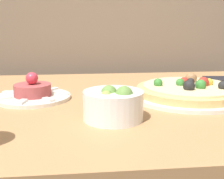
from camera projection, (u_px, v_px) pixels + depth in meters
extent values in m
cube|color=#AD7F51|center=(125.00, 105.00, 0.89)|extent=(1.10, 0.85, 0.03)
cylinder|color=#AD7F51|center=(222.00, 159.00, 1.37)|extent=(0.06, 0.06, 0.69)
cylinder|color=silver|center=(189.00, 96.00, 0.90)|extent=(0.34, 0.34, 0.01)
cylinder|color=#DBB26B|center=(189.00, 91.00, 0.90)|extent=(0.30, 0.30, 0.02)
cylinder|color=beige|center=(189.00, 86.00, 0.89)|extent=(0.26, 0.26, 0.01)
sphere|color=#B22D23|center=(184.00, 81.00, 0.92)|extent=(0.02, 0.02, 0.02)
sphere|color=gold|center=(209.00, 82.00, 0.90)|extent=(0.02, 0.02, 0.02)
sphere|color=#B22D23|center=(203.00, 82.00, 0.89)|extent=(0.03, 0.03, 0.03)
sphere|color=black|center=(189.00, 86.00, 0.84)|extent=(0.03, 0.03, 0.03)
sphere|color=black|center=(191.00, 82.00, 0.91)|extent=(0.02, 0.02, 0.02)
sphere|color=#387F33|center=(158.00, 83.00, 0.89)|extent=(0.03, 0.03, 0.03)
sphere|color=black|center=(223.00, 86.00, 0.85)|extent=(0.03, 0.03, 0.03)
sphere|color=#387F33|center=(201.00, 85.00, 0.86)|extent=(0.03, 0.03, 0.03)
sphere|color=#387F33|center=(180.00, 83.00, 0.89)|extent=(0.02, 0.02, 0.02)
sphere|color=#997047|center=(191.00, 78.00, 0.94)|extent=(0.04, 0.04, 0.04)
cylinder|color=silver|center=(33.00, 97.00, 0.88)|extent=(0.21, 0.21, 0.01)
cylinder|color=#A84747|center=(33.00, 90.00, 0.88)|extent=(0.10, 0.10, 0.03)
sphere|color=#E0384C|center=(32.00, 78.00, 0.87)|extent=(0.03, 0.03, 0.03)
cube|color=white|center=(61.00, 94.00, 0.89)|extent=(0.04, 0.02, 0.01)
cube|color=white|center=(52.00, 89.00, 0.95)|extent=(0.04, 0.04, 0.01)
cube|color=white|center=(30.00, 89.00, 0.95)|extent=(0.02, 0.04, 0.01)
cube|color=white|center=(10.00, 92.00, 0.91)|extent=(0.04, 0.03, 0.01)
cube|color=white|center=(4.00, 98.00, 0.84)|extent=(0.04, 0.03, 0.01)
cube|color=white|center=(22.00, 102.00, 0.81)|extent=(0.02, 0.04, 0.01)
cube|color=white|center=(49.00, 99.00, 0.83)|extent=(0.04, 0.04, 0.01)
cylinder|color=white|center=(113.00, 105.00, 0.70)|extent=(0.14, 0.14, 0.07)
sphere|color=#8EA34C|center=(106.00, 96.00, 0.67)|extent=(0.02, 0.02, 0.02)
sphere|color=#668E42|center=(109.00, 93.00, 0.69)|extent=(0.04, 0.04, 0.04)
sphere|color=#668E42|center=(124.00, 95.00, 0.68)|extent=(0.04, 0.04, 0.04)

